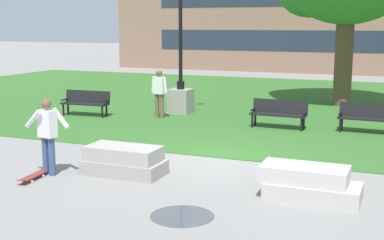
# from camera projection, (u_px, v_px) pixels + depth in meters

# --- Properties ---
(ground_plane) EXTENTS (140.00, 140.00, 0.00)m
(ground_plane) POSITION_uv_depth(u_px,v_px,m) (217.00, 158.00, 13.43)
(ground_plane) COLOR gray
(grass_lawn) EXTENTS (40.00, 20.00, 0.02)m
(grass_lawn) POSITION_uv_depth(u_px,v_px,m) (297.00, 104.00, 22.52)
(grass_lawn) COLOR #336628
(grass_lawn) RESTS_ON ground
(concrete_block_center) EXTENTS (1.80, 0.90, 0.64)m
(concrete_block_center) POSITION_uv_depth(u_px,v_px,m) (124.00, 161.00, 11.93)
(concrete_block_center) COLOR #9E9991
(concrete_block_center) RESTS_ON ground
(concrete_block_left) EXTENTS (1.90, 0.90, 0.64)m
(concrete_block_left) POSITION_uv_depth(u_px,v_px,m) (309.00, 183.00, 10.27)
(concrete_block_left) COLOR #BCB7B2
(concrete_block_left) RESTS_ON ground
(person_skateboarder) EXTENTS (1.00, 0.50, 1.71)m
(person_skateboarder) POSITION_uv_depth(u_px,v_px,m) (48.00, 132.00, 11.79)
(person_skateboarder) COLOR #384C7A
(person_skateboarder) RESTS_ON ground
(skateboard) EXTENTS (0.31, 1.04, 0.14)m
(skateboard) POSITION_uv_depth(u_px,v_px,m) (33.00, 176.00, 11.56)
(skateboard) COLOR maroon
(skateboard) RESTS_ON ground
(puddle) EXTENTS (1.14, 1.14, 0.01)m
(puddle) POSITION_uv_depth(u_px,v_px,m) (182.00, 216.00, 9.37)
(puddle) COLOR #47515B
(puddle) RESTS_ON ground
(park_bench_near_left) EXTENTS (1.83, 0.64, 0.90)m
(park_bench_near_left) POSITION_uv_depth(u_px,v_px,m) (86.00, 101.00, 19.49)
(park_bench_near_left) COLOR black
(park_bench_near_left) RESTS_ON grass_lawn
(park_bench_near_right) EXTENTS (1.81, 0.57, 0.90)m
(park_bench_near_right) POSITION_uv_depth(u_px,v_px,m) (369.00, 116.00, 16.39)
(park_bench_near_right) COLOR black
(park_bench_near_right) RESTS_ON grass_lawn
(park_bench_far_left) EXTENTS (1.81, 0.58, 0.90)m
(park_bench_far_left) POSITION_uv_depth(u_px,v_px,m) (279.00, 112.00, 17.15)
(park_bench_far_left) COLOR black
(park_bench_far_left) RESTS_ON grass_lawn
(lamp_post_left) EXTENTS (1.32, 0.80, 5.17)m
(lamp_post_left) POSITION_uv_depth(u_px,v_px,m) (181.00, 85.00, 19.96)
(lamp_post_left) COLOR gray
(lamp_post_left) RESTS_ON grass_lawn
(person_bystander_far_lawn) EXTENTS (0.68, 0.28, 1.71)m
(person_bystander_far_lawn) POSITION_uv_depth(u_px,v_px,m) (159.00, 91.00, 18.91)
(person_bystander_far_lawn) COLOR brown
(person_bystander_far_lawn) RESTS_ON grass_lawn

